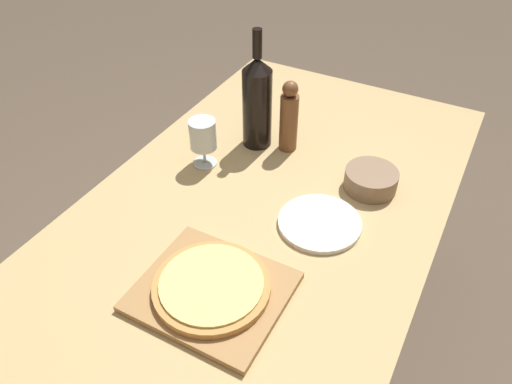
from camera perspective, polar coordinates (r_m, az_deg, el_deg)
ground_plane at (r=1.91m, az=-0.51°, el=-19.78°), size 12.00×12.00×0.00m
dining_table at (r=1.38m, az=-0.67°, el=-5.78°), size 0.92×1.74×0.75m
cutting_board at (r=1.15m, az=-5.04°, el=-11.26°), size 0.33×0.29×0.02m
pizza at (r=1.14m, az=-5.10°, el=-10.62°), size 0.27×0.27×0.02m
wine_bottle at (r=1.52m, az=0.13°, el=10.32°), size 0.09×0.09×0.37m
pepper_mill at (r=1.52m, az=3.78°, el=8.47°), size 0.06×0.06×0.23m
wine_glass at (r=1.46m, az=-6.09°, el=6.41°), size 0.08×0.08×0.15m
small_bowl at (r=1.44m, az=12.99°, el=1.37°), size 0.15×0.15×0.06m
dinner_plate at (r=1.31m, az=7.27°, el=-3.52°), size 0.22×0.22×0.01m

